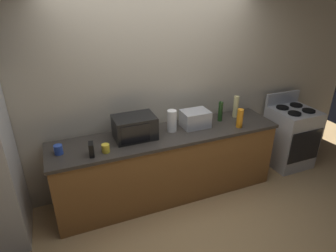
% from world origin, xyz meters
% --- Properties ---
extents(ground_plane, '(8.00, 8.00, 0.00)m').
position_xyz_m(ground_plane, '(0.00, 0.00, 0.00)').
color(ground_plane, tan).
extents(back_wall, '(6.40, 0.10, 2.70)m').
position_xyz_m(back_wall, '(0.00, 0.81, 1.35)').
color(back_wall, '#B2A893').
rests_on(back_wall, ground_plane).
extents(counter_run, '(2.84, 0.64, 0.90)m').
position_xyz_m(counter_run, '(0.00, 0.40, 0.45)').
color(counter_run, brown).
rests_on(counter_run, ground_plane).
extents(stove_range, '(0.60, 0.61, 1.08)m').
position_xyz_m(stove_range, '(2.00, 0.40, 0.46)').
color(stove_range, '#B7BABF').
rests_on(stove_range, ground_plane).
extents(microwave, '(0.48, 0.35, 0.27)m').
position_xyz_m(microwave, '(-0.40, 0.45, 1.04)').
color(microwave, black).
rests_on(microwave, counter_run).
extents(toaster_oven, '(0.34, 0.26, 0.21)m').
position_xyz_m(toaster_oven, '(0.40, 0.46, 1.01)').
color(toaster_oven, '#B7BABF').
rests_on(toaster_oven, counter_run).
extents(paper_towel_roll, '(0.12, 0.12, 0.27)m').
position_xyz_m(paper_towel_roll, '(0.07, 0.45, 1.04)').
color(paper_towel_roll, white).
rests_on(paper_towel_roll, counter_run).
extents(cordless_phone, '(0.06, 0.12, 0.15)m').
position_xyz_m(cordless_phone, '(-0.94, 0.22, 0.98)').
color(cordless_phone, black).
rests_on(cordless_phone, counter_run).
extents(bottle_wine, '(0.06, 0.06, 0.26)m').
position_xyz_m(bottle_wine, '(0.78, 0.49, 1.03)').
color(bottle_wine, '#1E3F19').
rests_on(bottle_wine, counter_run).
extents(bottle_vinegar, '(0.07, 0.07, 0.30)m').
position_xyz_m(bottle_vinegar, '(1.05, 0.53, 1.05)').
color(bottle_vinegar, beige).
rests_on(bottle_vinegar, counter_run).
extents(bottle_dish_soap, '(0.08, 0.08, 0.24)m').
position_xyz_m(bottle_dish_soap, '(0.91, 0.23, 1.02)').
color(bottle_dish_soap, orange).
rests_on(bottle_dish_soap, counter_run).
extents(mug_blue, '(0.09, 0.09, 0.10)m').
position_xyz_m(mug_blue, '(-1.26, 0.40, 0.95)').
color(mug_blue, '#2D4CB2').
rests_on(mug_blue, counter_run).
extents(mug_yellow, '(0.09, 0.09, 0.09)m').
position_xyz_m(mug_yellow, '(-0.79, 0.24, 0.95)').
color(mug_yellow, yellow).
rests_on(mug_yellow, counter_run).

